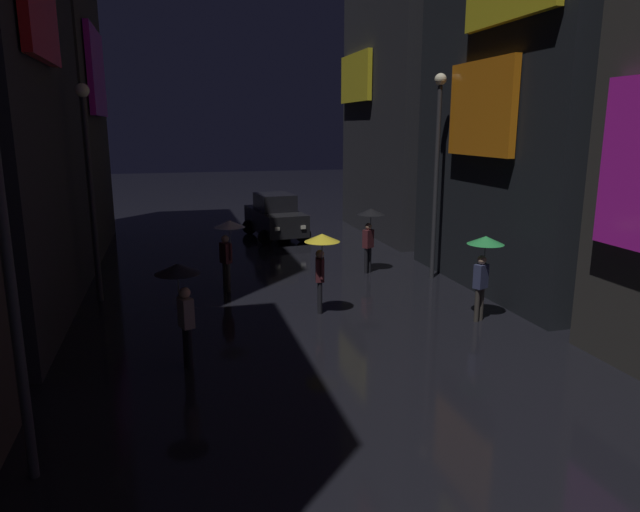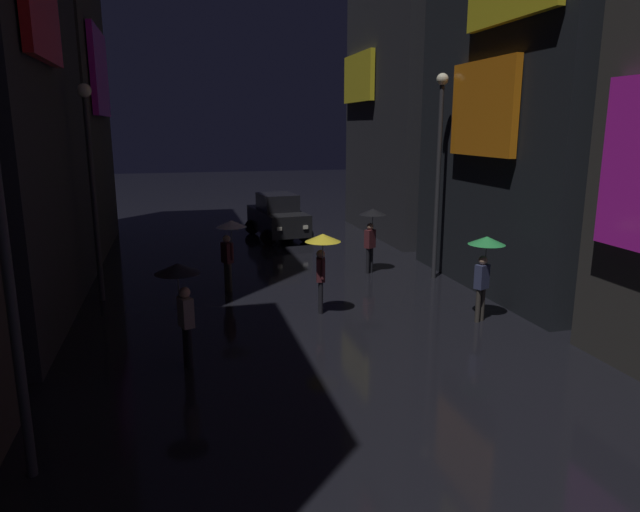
{
  "view_description": "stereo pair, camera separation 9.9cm",
  "coord_description": "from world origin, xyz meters",
  "px_view_note": "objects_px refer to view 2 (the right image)",
  "views": [
    {
      "loc": [
        -2.95,
        -1.94,
        4.73
      ],
      "look_at": [
        0.0,
        9.31,
        2.08
      ],
      "focal_mm": 32.0,
      "sensor_mm": 36.0,
      "label": 1
    },
    {
      "loc": [
        -2.86,
        -1.96,
        4.73
      ],
      "look_at": [
        0.0,
        9.31,
        2.08
      ],
      "focal_mm": 32.0,
      "sensor_mm": 36.0,
      "label": 2
    }
  ],
  "objects_px": {
    "pedestrian_foreground_right_green": "(485,255)",
    "pedestrian_midstreet_left_black": "(372,223)",
    "car_distant": "(278,217)",
    "pedestrian_far_right_yellow": "(322,251)",
    "streetlamp_left_far": "(91,170)",
    "streetlamp_right_far": "(439,156)",
    "pedestrian_foreground_left_clear": "(230,236)",
    "pedestrian_midstreet_centre_black": "(180,286)"
  },
  "relations": [
    {
      "from": "streetlamp_left_far",
      "to": "streetlamp_right_far",
      "type": "xyz_separation_m",
      "value": [
        10.0,
        -0.06,
        0.25
      ]
    },
    {
      "from": "pedestrian_foreground_right_green",
      "to": "car_distant",
      "type": "height_order",
      "value": "pedestrian_foreground_right_green"
    },
    {
      "from": "pedestrian_far_right_yellow",
      "to": "pedestrian_midstreet_left_black",
      "type": "bearing_deg",
      "value": 55.11
    },
    {
      "from": "pedestrian_midstreet_left_black",
      "to": "streetlamp_right_far",
      "type": "relative_size",
      "value": 0.34
    },
    {
      "from": "pedestrian_foreground_left_clear",
      "to": "pedestrian_midstreet_centre_black",
      "type": "bearing_deg",
      "value": -105.87
    },
    {
      "from": "streetlamp_left_far",
      "to": "streetlamp_right_far",
      "type": "distance_m",
      "value": 10.0
    },
    {
      "from": "pedestrian_far_right_yellow",
      "to": "streetlamp_left_far",
      "type": "xyz_separation_m",
      "value": [
        -5.64,
        2.67,
        1.94
      ]
    },
    {
      "from": "pedestrian_midstreet_centre_black",
      "to": "streetlamp_left_far",
      "type": "height_order",
      "value": "streetlamp_left_far"
    },
    {
      "from": "pedestrian_midstreet_centre_black",
      "to": "pedestrian_foreground_right_green",
      "type": "bearing_deg",
      "value": 8.07
    },
    {
      "from": "pedestrian_far_right_yellow",
      "to": "streetlamp_left_far",
      "type": "distance_m",
      "value": 6.54
    },
    {
      "from": "pedestrian_foreground_right_green",
      "to": "streetlamp_right_far",
      "type": "distance_m",
      "value": 4.63
    },
    {
      "from": "pedestrian_foreground_left_clear",
      "to": "pedestrian_midstreet_left_black",
      "type": "relative_size",
      "value": 1.0
    },
    {
      "from": "pedestrian_midstreet_centre_black",
      "to": "pedestrian_foreground_right_green",
      "type": "height_order",
      "value": "same"
    },
    {
      "from": "pedestrian_midstreet_centre_black",
      "to": "pedestrian_far_right_yellow",
      "type": "bearing_deg",
      "value": 34.89
    },
    {
      "from": "pedestrian_midstreet_left_black",
      "to": "streetlamp_left_far",
      "type": "distance_m",
      "value": 8.6
    },
    {
      "from": "pedestrian_foreground_right_green",
      "to": "streetlamp_right_far",
      "type": "xyz_separation_m",
      "value": [
        0.61,
        4.03,
        2.19
      ]
    },
    {
      "from": "pedestrian_midstreet_left_black",
      "to": "car_distant",
      "type": "relative_size",
      "value": 0.49
    },
    {
      "from": "pedestrian_foreground_left_clear",
      "to": "pedestrian_far_right_yellow",
      "type": "bearing_deg",
      "value": -52.26
    },
    {
      "from": "pedestrian_far_right_yellow",
      "to": "pedestrian_midstreet_left_black",
      "type": "distance_m",
      "value": 4.65
    },
    {
      "from": "pedestrian_foreground_right_green",
      "to": "streetlamp_left_far",
      "type": "bearing_deg",
      "value": 156.47
    },
    {
      "from": "pedestrian_far_right_yellow",
      "to": "pedestrian_midstreet_left_black",
      "type": "relative_size",
      "value": 1.0
    },
    {
      "from": "pedestrian_far_right_yellow",
      "to": "car_distant",
      "type": "relative_size",
      "value": 0.49
    },
    {
      "from": "pedestrian_foreground_left_clear",
      "to": "streetlamp_right_far",
      "type": "relative_size",
      "value": 0.34
    },
    {
      "from": "pedestrian_midstreet_centre_black",
      "to": "car_distant",
      "type": "bearing_deg",
      "value": 71.91
    },
    {
      "from": "pedestrian_midstreet_centre_black",
      "to": "pedestrian_foreground_left_clear",
      "type": "xyz_separation_m",
      "value": [
        1.45,
        5.11,
        0.0
      ]
    },
    {
      "from": "pedestrian_foreground_right_green",
      "to": "streetlamp_left_far",
      "type": "height_order",
      "value": "streetlamp_left_far"
    },
    {
      "from": "pedestrian_foreground_right_green",
      "to": "car_distant",
      "type": "relative_size",
      "value": 0.49
    },
    {
      "from": "pedestrian_midstreet_centre_black",
      "to": "streetlamp_left_far",
      "type": "relative_size",
      "value": 0.36
    },
    {
      "from": "car_distant",
      "to": "pedestrian_midstreet_left_black",
      "type": "bearing_deg",
      "value": -73.69
    },
    {
      "from": "pedestrian_foreground_right_green",
      "to": "car_distant",
      "type": "bearing_deg",
      "value": 104.33
    },
    {
      "from": "pedestrian_midstreet_centre_black",
      "to": "pedestrian_foreground_right_green",
      "type": "distance_m",
      "value": 7.34
    },
    {
      "from": "pedestrian_midstreet_left_black",
      "to": "streetlamp_right_far",
      "type": "xyz_separation_m",
      "value": [
        1.7,
        -1.2,
        2.19
      ]
    },
    {
      "from": "pedestrian_midstreet_left_black",
      "to": "streetlamp_left_far",
      "type": "height_order",
      "value": "streetlamp_left_far"
    },
    {
      "from": "pedestrian_foreground_right_green",
      "to": "pedestrian_midstreet_left_black",
      "type": "distance_m",
      "value": 5.35
    },
    {
      "from": "pedestrian_foreground_left_clear",
      "to": "streetlamp_left_far",
      "type": "distance_m",
      "value": 4.08
    },
    {
      "from": "pedestrian_foreground_right_green",
      "to": "pedestrian_foreground_left_clear",
      "type": "bearing_deg",
      "value": 144.89
    },
    {
      "from": "pedestrian_midstreet_centre_black",
      "to": "pedestrian_midstreet_left_black",
      "type": "relative_size",
      "value": 1.0
    },
    {
      "from": "car_distant",
      "to": "streetlamp_left_far",
      "type": "distance_m",
      "value": 10.42
    },
    {
      "from": "pedestrian_foreground_left_clear",
      "to": "streetlamp_left_far",
      "type": "relative_size",
      "value": 0.36
    },
    {
      "from": "streetlamp_right_far",
      "to": "car_distant",
      "type": "bearing_deg",
      "value": 114.89
    },
    {
      "from": "pedestrian_midstreet_centre_black",
      "to": "car_distant",
      "type": "height_order",
      "value": "pedestrian_midstreet_centre_black"
    },
    {
      "from": "pedestrian_far_right_yellow",
      "to": "pedestrian_foreground_right_green",
      "type": "bearing_deg",
      "value": -20.76
    }
  ]
}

